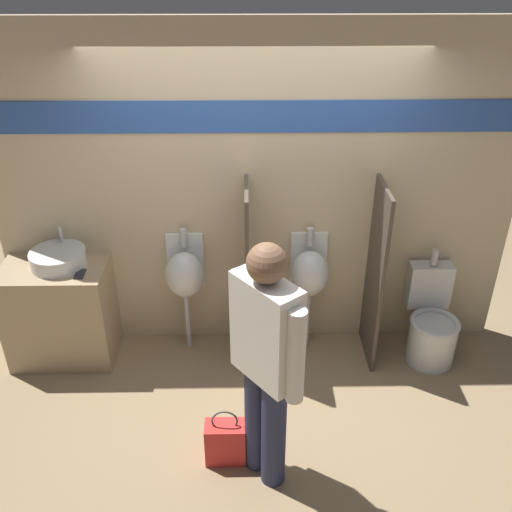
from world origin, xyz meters
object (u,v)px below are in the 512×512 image
urinal_far (309,273)px  shopping_bag (225,442)px  urinal_near_counter (185,274)px  toilet (431,325)px  sink_basin (58,258)px  person_in_vest (266,360)px  cell_phone (80,274)px

urinal_far → shopping_bag: (-0.67, -1.27, -0.56)m
urinal_near_counter → toilet: (2.06, -0.16, -0.42)m
sink_basin → toilet: size_ratio=0.47×
person_in_vest → shopping_bag: 0.85m
toilet → urinal_far: bearing=171.0°
urinal_near_counter → toilet: bearing=-4.5°
sink_basin → person_in_vest: 2.07m
urinal_near_counter → urinal_far: bearing=0.0°
urinal_near_counter → shopping_bag: size_ratio=2.45×
urinal_near_counter → toilet: urinal_near_counter is taller
urinal_near_counter → urinal_far: same height
cell_phone → toilet: size_ratio=0.15×
sink_basin → person_in_vest: bearing=-38.9°
sink_basin → shopping_bag: size_ratio=0.98×
sink_basin → shopping_bag: bearing=-41.7°
sink_basin → shopping_bag: (1.35, -1.20, -0.77)m
toilet → person_in_vest: (-1.44, -1.20, 0.66)m
urinal_far → shopping_bag: 1.54m
person_in_vest → urinal_far: bearing=-55.4°
sink_basin → cell_phone: (0.20, -0.15, -0.06)m
urinal_far → toilet: 1.13m
cell_phone → shopping_bag: bearing=-42.4°
sink_basin → toilet: (3.05, -0.10, -0.63)m
urinal_far → shopping_bag: size_ratio=2.45×
cell_phone → toilet: toilet is taller
cell_phone → urinal_far: 1.83m
sink_basin → shopping_bag: sink_basin is taller
cell_phone → urinal_near_counter: 0.83m
toilet → person_in_vest: bearing=-140.1°
sink_basin → cell_phone: bearing=-37.3°
urinal_near_counter → urinal_far: size_ratio=1.00×
cell_phone → shopping_bag: cell_phone is taller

